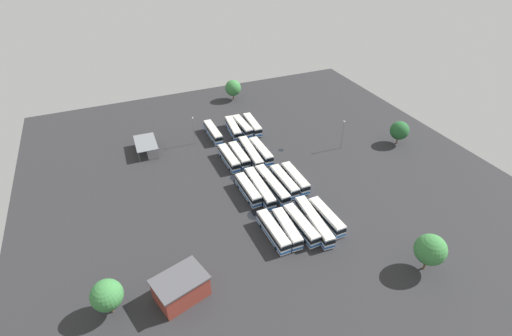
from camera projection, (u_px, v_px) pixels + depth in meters
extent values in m
plane|color=#28282B|center=(260.00, 173.00, 108.03)|extent=(130.72, 130.72, 0.00)
cube|color=silver|center=(213.00, 132.00, 124.02)|extent=(12.60, 2.73, 3.07)
cube|color=beige|center=(213.00, 128.00, 123.10)|extent=(12.09, 2.52, 0.14)
cube|color=black|center=(213.00, 131.00, 123.74)|extent=(12.66, 2.77, 0.98)
cube|color=#1E56A8|center=(213.00, 134.00, 124.51)|extent=(12.66, 2.77, 0.61)
cube|color=black|center=(219.00, 139.00, 118.95)|extent=(0.08, 2.13, 1.13)
cylinder|color=black|center=(220.00, 140.00, 122.24)|extent=(1.00, 0.31, 1.00)
cylinder|color=black|center=(213.00, 142.00, 121.46)|extent=(1.00, 0.31, 1.00)
cylinder|color=black|center=(213.00, 130.00, 128.11)|extent=(1.00, 0.31, 1.00)
cylinder|color=black|center=(206.00, 131.00, 127.32)|extent=(1.00, 0.31, 1.00)
cube|color=silver|center=(233.00, 128.00, 126.23)|extent=(12.93, 3.80, 3.07)
cube|color=beige|center=(233.00, 124.00, 125.31)|extent=(12.40, 3.55, 0.14)
cube|color=black|center=(233.00, 127.00, 125.95)|extent=(12.99, 3.85, 0.98)
cube|color=#1E56A8|center=(233.00, 130.00, 126.72)|extent=(12.99, 3.85, 0.61)
cube|color=black|center=(238.00, 136.00, 120.90)|extent=(0.26, 2.12, 1.13)
cylinder|color=black|center=(240.00, 137.00, 124.19)|extent=(1.02, 0.39, 1.00)
cylinder|color=black|center=(233.00, 138.00, 123.60)|extent=(1.02, 0.39, 1.00)
cylinder|color=black|center=(234.00, 126.00, 130.38)|extent=(1.02, 0.39, 1.00)
cylinder|color=black|center=(227.00, 127.00, 129.78)|extent=(1.02, 0.39, 1.00)
cube|color=silver|center=(242.00, 126.00, 127.41)|extent=(12.34, 2.94, 3.07)
cube|color=beige|center=(242.00, 122.00, 126.50)|extent=(11.85, 2.72, 0.14)
cube|color=black|center=(242.00, 125.00, 127.13)|extent=(12.40, 2.98, 0.98)
cube|color=#1E56A8|center=(242.00, 128.00, 127.90)|extent=(12.40, 2.98, 0.61)
cube|color=black|center=(250.00, 133.00, 122.49)|extent=(0.12, 2.13, 1.13)
cylinder|color=black|center=(250.00, 134.00, 125.74)|extent=(1.01, 0.33, 1.00)
cylinder|color=black|center=(244.00, 135.00, 124.93)|extent=(1.01, 0.33, 1.00)
cylinder|color=black|center=(241.00, 124.00, 131.42)|extent=(1.01, 0.33, 1.00)
cylinder|color=black|center=(235.00, 125.00, 130.60)|extent=(1.01, 0.33, 1.00)
cube|color=silver|center=(252.00, 125.00, 128.24)|extent=(12.79, 3.30, 3.07)
cube|color=beige|center=(252.00, 121.00, 127.33)|extent=(12.27, 3.07, 0.14)
cube|color=black|center=(252.00, 123.00, 127.96)|extent=(12.86, 3.35, 0.98)
cube|color=#1E56A8|center=(252.00, 127.00, 128.73)|extent=(12.86, 3.35, 0.61)
cube|color=black|center=(259.00, 132.00, 123.01)|extent=(0.18, 2.13, 1.13)
cylinder|color=black|center=(260.00, 133.00, 126.31)|extent=(1.02, 0.36, 1.00)
cylinder|color=black|center=(253.00, 134.00, 125.64)|extent=(1.02, 0.36, 1.00)
cylinder|color=black|center=(252.00, 123.00, 132.37)|extent=(1.02, 0.36, 1.00)
cylinder|color=black|center=(245.00, 124.00, 131.71)|extent=(1.02, 0.36, 1.00)
cube|color=silver|center=(229.00, 158.00, 111.17)|extent=(12.31, 2.83, 3.07)
cube|color=beige|center=(229.00, 153.00, 110.26)|extent=(11.81, 2.62, 0.14)
cube|color=black|center=(229.00, 157.00, 110.89)|extent=(12.37, 2.88, 0.98)
cube|color=#1E56A8|center=(229.00, 160.00, 111.66)|extent=(12.37, 2.88, 0.61)
cube|color=black|center=(236.00, 167.00, 106.24)|extent=(0.10, 2.13, 1.13)
cylinder|color=black|center=(237.00, 167.00, 109.49)|extent=(1.01, 0.32, 1.00)
cylinder|color=black|center=(230.00, 169.00, 108.69)|extent=(1.01, 0.32, 1.00)
cylinder|color=black|center=(228.00, 155.00, 115.18)|extent=(1.01, 0.32, 1.00)
cylinder|color=black|center=(221.00, 156.00, 114.38)|extent=(1.01, 0.32, 1.00)
cube|color=silver|center=(239.00, 155.00, 112.41)|extent=(11.87, 2.63, 3.07)
cube|color=beige|center=(239.00, 151.00, 111.49)|extent=(11.39, 2.42, 0.14)
cube|color=black|center=(239.00, 154.00, 112.13)|extent=(11.93, 2.67, 0.98)
cube|color=#1E56A8|center=(239.00, 158.00, 112.90)|extent=(11.93, 2.67, 0.61)
cube|color=black|center=(246.00, 164.00, 107.58)|extent=(0.07, 2.13, 1.13)
cylinder|color=black|center=(247.00, 164.00, 110.77)|extent=(1.00, 0.30, 1.00)
cylinder|color=black|center=(240.00, 166.00, 110.01)|extent=(1.00, 0.30, 1.00)
cylinder|color=black|center=(239.00, 152.00, 116.33)|extent=(1.00, 0.30, 1.00)
cylinder|color=black|center=(231.00, 154.00, 115.57)|extent=(1.00, 0.30, 1.00)
cube|color=silver|center=(251.00, 153.00, 113.47)|extent=(16.03, 3.45, 3.07)
cube|color=beige|center=(250.00, 148.00, 112.55)|extent=(15.39, 3.21, 0.14)
cube|color=black|center=(251.00, 152.00, 113.19)|extent=(16.11, 3.49, 0.98)
cube|color=#1E56A8|center=(251.00, 155.00, 113.96)|extent=(16.11, 3.49, 0.61)
cube|color=black|center=(260.00, 165.00, 106.98)|extent=(0.17, 2.13, 1.13)
cube|color=#47474C|center=(249.00, 150.00, 114.82)|extent=(1.04, 2.69, 2.95)
cylinder|color=black|center=(260.00, 164.00, 110.76)|extent=(1.01, 0.35, 1.00)
cylinder|color=black|center=(252.00, 166.00, 110.09)|extent=(1.01, 0.35, 1.00)
cylinder|color=black|center=(249.00, 148.00, 118.37)|extent=(1.01, 0.35, 1.00)
cylinder|color=black|center=(242.00, 149.00, 117.70)|extent=(1.01, 0.35, 1.00)
cube|color=silver|center=(261.00, 151.00, 114.36)|extent=(12.76, 2.66, 3.07)
cube|color=beige|center=(261.00, 147.00, 113.44)|extent=(12.25, 2.45, 0.14)
cube|color=black|center=(261.00, 150.00, 114.08)|extent=(12.82, 2.70, 0.98)
cube|color=#1E56A8|center=(261.00, 153.00, 114.85)|extent=(12.82, 2.70, 0.61)
cube|color=black|center=(270.00, 160.00, 109.21)|extent=(0.07, 2.13, 1.13)
cylinder|color=black|center=(270.00, 160.00, 112.53)|extent=(1.00, 0.31, 1.00)
cylinder|color=black|center=(263.00, 162.00, 111.75)|extent=(1.00, 0.31, 1.00)
cylinder|color=black|center=(259.00, 148.00, 118.49)|extent=(1.00, 0.31, 1.00)
cylinder|color=black|center=(252.00, 149.00, 117.71)|extent=(1.00, 0.31, 1.00)
cube|color=silver|center=(248.00, 190.00, 98.67)|extent=(11.99, 2.88, 3.07)
cube|color=beige|center=(248.00, 185.00, 97.75)|extent=(11.51, 2.66, 0.14)
cube|color=black|center=(248.00, 188.00, 98.39)|extent=(12.05, 2.92, 0.98)
cube|color=#1E56A8|center=(248.00, 192.00, 99.16)|extent=(12.05, 2.92, 0.61)
cube|color=black|center=(257.00, 201.00, 93.86)|extent=(0.11, 2.13, 1.13)
cylinder|color=black|center=(258.00, 201.00, 97.07)|extent=(1.01, 0.32, 1.00)
cylinder|color=black|center=(249.00, 203.00, 96.26)|extent=(1.01, 0.32, 1.00)
cylinder|color=black|center=(247.00, 185.00, 102.60)|extent=(1.01, 0.32, 1.00)
cylinder|color=black|center=(239.00, 187.00, 101.79)|extent=(1.01, 0.32, 1.00)
cube|color=silver|center=(260.00, 188.00, 99.31)|extent=(15.96, 2.85, 3.07)
cube|color=beige|center=(260.00, 183.00, 98.40)|extent=(15.32, 2.64, 0.14)
cube|color=black|center=(260.00, 186.00, 99.03)|extent=(16.04, 2.89, 0.98)
cube|color=#1E56A8|center=(260.00, 190.00, 99.80)|extent=(16.04, 2.89, 0.61)
cube|color=black|center=(272.00, 204.00, 92.91)|extent=(0.09, 2.13, 1.13)
cube|color=#47474C|center=(257.00, 184.00, 100.64)|extent=(0.94, 2.66, 2.95)
cylinder|color=black|center=(271.00, 202.00, 96.69)|extent=(1.00, 0.32, 1.00)
cylinder|color=black|center=(263.00, 204.00, 95.95)|extent=(1.00, 0.32, 1.00)
cylinder|color=black|center=(257.00, 181.00, 104.20)|extent=(1.00, 0.32, 1.00)
cylinder|color=black|center=(249.00, 183.00, 103.46)|extent=(1.00, 0.32, 1.00)
cube|color=silver|center=(272.00, 185.00, 100.48)|extent=(16.00, 3.18, 3.07)
cube|color=beige|center=(272.00, 180.00, 99.56)|extent=(15.36, 2.95, 0.14)
cube|color=black|center=(272.00, 183.00, 100.20)|extent=(16.08, 3.22, 0.98)
cube|color=#1E56A8|center=(272.00, 187.00, 100.97)|extent=(16.08, 3.22, 0.61)
cube|color=black|center=(287.00, 200.00, 94.22)|extent=(0.14, 2.13, 1.13)
cube|color=#47474C|center=(269.00, 181.00, 101.78)|extent=(1.00, 2.68, 2.95)
cylinder|color=black|center=(285.00, 198.00, 97.99)|extent=(1.01, 0.34, 1.00)
cylinder|color=black|center=(276.00, 200.00, 97.16)|extent=(1.01, 0.34, 1.00)
cylinder|color=black|center=(268.00, 178.00, 105.32)|extent=(1.01, 0.34, 1.00)
cylinder|color=black|center=(260.00, 180.00, 104.49)|extent=(1.01, 0.34, 1.00)
cube|color=silver|center=(284.00, 181.00, 101.64)|extent=(12.75, 2.83, 3.07)
cube|color=beige|center=(285.00, 177.00, 100.73)|extent=(12.24, 2.61, 0.14)
cube|color=black|center=(284.00, 180.00, 101.36)|extent=(12.82, 2.87, 0.98)
cube|color=#1E56A8|center=(284.00, 184.00, 102.13)|extent=(12.82, 2.87, 0.61)
cube|color=black|center=(296.00, 193.00, 96.53)|extent=(0.10, 2.13, 1.13)
cylinder|color=black|center=(295.00, 192.00, 99.85)|extent=(1.01, 0.32, 1.00)
cylinder|color=black|center=(287.00, 195.00, 99.05)|extent=(1.01, 0.32, 1.00)
cylinder|color=black|center=(281.00, 177.00, 105.76)|extent=(1.01, 0.32, 1.00)
cylinder|color=black|center=(274.00, 179.00, 104.95)|extent=(1.01, 0.32, 1.00)
cube|color=silver|center=(295.00, 178.00, 102.88)|extent=(12.28, 2.62, 3.07)
cube|color=beige|center=(295.00, 173.00, 101.97)|extent=(11.78, 2.42, 0.14)
cube|color=black|center=(295.00, 177.00, 102.60)|extent=(12.34, 2.66, 0.98)
cube|color=#1E56A8|center=(295.00, 181.00, 103.38)|extent=(12.34, 2.66, 0.61)
cube|color=black|center=(306.00, 189.00, 97.90)|extent=(0.06, 2.13, 1.13)
cylinder|color=black|center=(305.00, 189.00, 101.15)|extent=(1.00, 0.30, 1.00)
cylinder|color=black|center=(297.00, 191.00, 100.39)|extent=(1.00, 0.30, 1.00)
cylinder|color=black|center=(292.00, 174.00, 106.90)|extent=(1.00, 0.30, 1.00)
cylinder|color=black|center=(285.00, 176.00, 106.14)|extent=(1.00, 0.30, 1.00)
cube|color=silver|center=(273.00, 231.00, 85.97)|extent=(12.64, 2.96, 3.07)
cube|color=beige|center=(273.00, 226.00, 85.05)|extent=(12.13, 2.74, 0.14)
cube|color=black|center=(273.00, 230.00, 85.69)|extent=(12.71, 3.00, 0.98)
cube|color=#1E56A8|center=(273.00, 234.00, 86.46)|extent=(12.71, 3.00, 0.61)
cube|color=black|center=(286.00, 248.00, 80.93)|extent=(0.12, 2.13, 1.13)
cylinder|color=black|center=(286.00, 245.00, 84.23)|extent=(1.01, 0.33, 1.00)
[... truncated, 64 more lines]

